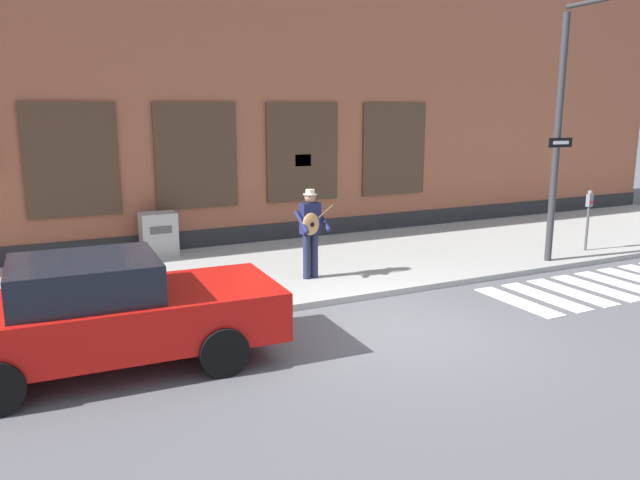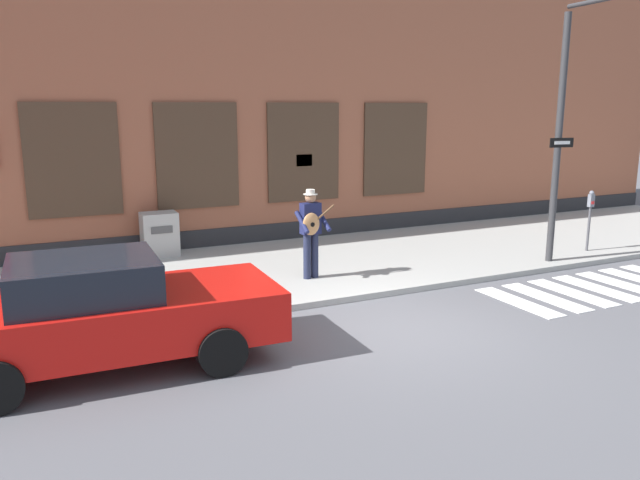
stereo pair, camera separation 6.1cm
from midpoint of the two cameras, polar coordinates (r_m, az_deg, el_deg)
ground_plane at (r=10.10m, az=7.19°, el=-8.06°), size 160.00×160.00×0.00m
sidewalk at (r=13.52m, az=-2.20°, el=-2.50°), size 28.00×5.12×0.12m
building_backdrop at (r=17.37m, az=-8.56°, el=14.93°), size 28.00×4.06×8.73m
crosswalk at (r=13.82m, az=25.93°, el=-3.64°), size 5.78×1.90×0.01m
red_car at (r=8.85m, az=-19.09°, el=-6.31°), size 4.67×2.11×1.53m
busker at (r=12.20m, az=-0.69°, el=1.08°), size 0.72×0.54×1.78m
traffic_light at (r=13.54m, az=24.61°, el=12.71°), size 0.70×3.08×5.43m
parking_meter at (r=15.93m, az=23.57°, el=2.42°), size 0.13×0.11×1.44m
utility_box at (r=14.65m, az=-14.34°, el=0.52°), size 0.80×0.59×1.00m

